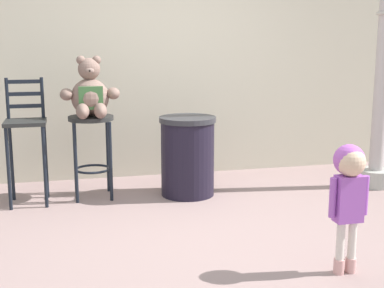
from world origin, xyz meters
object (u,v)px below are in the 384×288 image
at_px(trash_bin, 188,156).
at_px(teddy_bear, 90,95).
at_px(lamppost, 383,68).
at_px(bar_stool_with_teddy, 92,139).
at_px(child_walking, 349,181).
at_px(bar_chair_empty, 26,132).

bearing_deg(trash_bin, teddy_bear, 173.37).
xyz_separation_m(teddy_bear, lamppost, (2.92, -0.27, 0.23)).
bearing_deg(trash_bin, lamppost, -4.75).
distance_m(bar_stool_with_teddy, child_walking, 2.63).
bearing_deg(child_walking, lamppost, 156.32).
xyz_separation_m(trash_bin, bar_chair_empty, (-1.52, 0.08, 0.29)).
height_order(lamppost, bar_chair_empty, lamppost).
relative_size(teddy_bear, bar_chair_empty, 0.49).
distance_m(teddy_bear, lamppost, 2.94).
relative_size(bar_stool_with_teddy, bar_chair_empty, 0.68).
height_order(trash_bin, lamppost, lamppost).
bearing_deg(bar_stool_with_teddy, trash_bin, -8.45).
bearing_deg(bar_chair_empty, bar_stool_with_teddy, 4.96).
relative_size(bar_stool_with_teddy, lamppost, 0.26).
bearing_deg(bar_stool_with_teddy, bar_chair_empty, -175.04).
bearing_deg(child_walking, teddy_bear, -130.65).
bearing_deg(bar_chair_empty, teddy_bear, 2.13).
height_order(teddy_bear, child_walking, teddy_bear).
xyz_separation_m(bar_stool_with_teddy, child_walking, (1.53, -2.14, 0.05)).
distance_m(teddy_bear, bar_chair_empty, 0.68).
bearing_deg(child_walking, trash_bin, -149.69).
distance_m(teddy_bear, trash_bin, 1.11).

